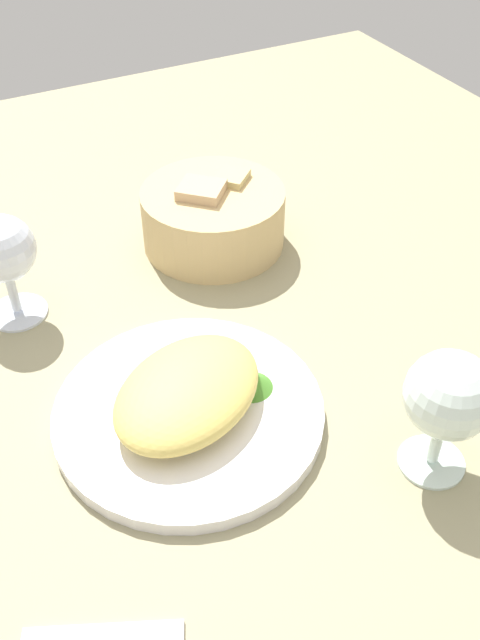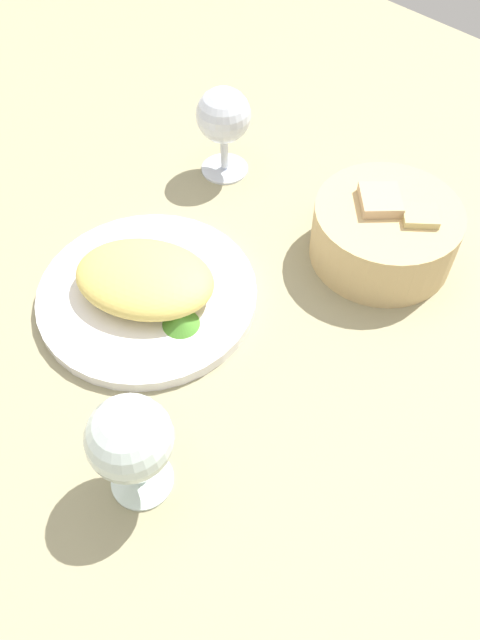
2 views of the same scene
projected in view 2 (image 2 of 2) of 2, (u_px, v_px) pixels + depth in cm
name	position (u px, v px, depth cm)	size (l,w,h in cm)	color
ground_plane	(167.00, 279.00, 70.76)	(140.00, 140.00, 2.00)	gray
plate	(148.00, 295.00, 67.20)	(23.79, 23.79, 1.40)	white
omelette	(145.00, 278.00, 65.07)	(15.04, 10.88, 3.95)	#DEC360
lettuce_garnish	(181.00, 319.00, 63.23)	(3.95, 3.95, 1.64)	#498C2C
bread_basket	(385.00, 232.00, 68.97)	(16.24, 16.24, 8.06)	tan
wine_glass_near	(130.00, 441.00, 48.78)	(7.13, 7.13, 11.87)	silver
wine_glass_far	(224.00, 119.00, 74.97)	(6.73, 6.73, 11.59)	silver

